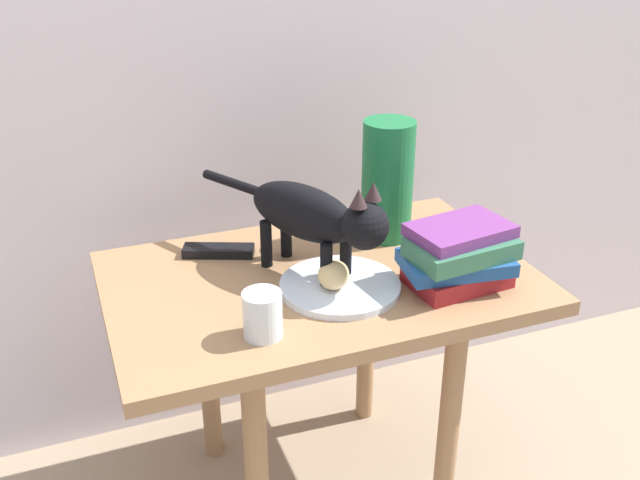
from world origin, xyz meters
The scene contains 8 objects.
side_table centered at (0.00, 0.00, 0.49)m, with size 0.85×0.55×0.57m.
plate centered at (0.02, -0.07, 0.58)m, with size 0.24×0.24×0.01m, color silver.
bread_roll centered at (0.00, -0.07, 0.61)m, with size 0.08×0.06×0.05m, color #E0BC7A.
cat centered at (-0.01, 0.00, 0.70)m, with size 0.26×0.43×0.23m.
book_stack centered at (0.24, -0.13, 0.63)m, with size 0.22×0.16×0.13m.
green_vase centered at (0.20, 0.12, 0.70)m, with size 0.11×0.11×0.27m, color #196B38.
candle_jar centered at (-0.17, -0.17, 0.61)m, with size 0.07×0.07×0.08m.
tv_remote centered at (-0.17, 0.16, 0.58)m, with size 0.15×0.04×0.02m, color black.
Camera 1 is at (-0.46, -1.21, 1.28)m, focal length 41.00 mm.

